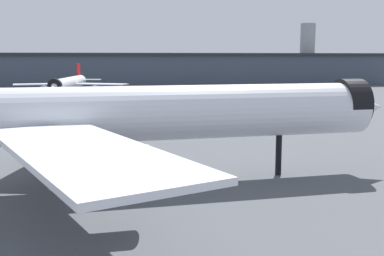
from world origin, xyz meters
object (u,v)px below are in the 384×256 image
airliner_far_taxiway (69,83)px  traffic_cone_near_nose (195,130)px  airliner_near_gate (118,115)px  baggage_tug_wing (53,130)px

airliner_far_taxiway → traffic_cone_near_nose: (24.58, -79.79, -4.73)m
airliner_near_gate → baggage_tug_wing: size_ratio=18.13×
airliner_far_taxiway → baggage_tug_wing: 77.44m
traffic_cone_near_nose → baggage_tug_wing: bearing=174.5°
airliner_near_gate → traffic_cone_near_nose: 38.15m
baggage_tug_wing → airliner_far_taxiway: bearing=-145.9°
traffic_cone_near_nose → airliner_near_gate: bearing=-116.3°
baggage_tug_wing → traffic_cone_near_nose: 25.69m
airliner_near_gate → airliner_far_taxiway: 113.68m
airliner_far_taxiway → baggage_tug_wing: airliner_far_taxiway is taller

